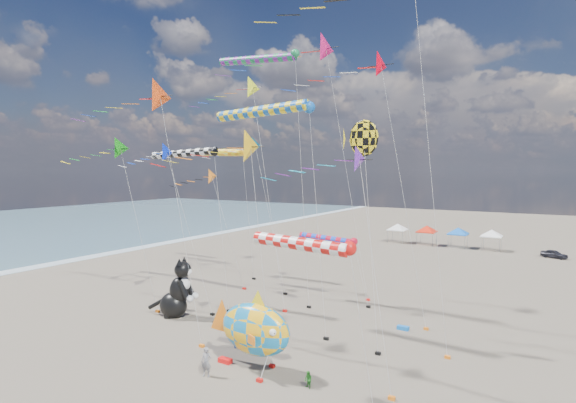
% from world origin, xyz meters
% --- Properties ---
extents(delta_kite_0, '(10.57, 2.13, 15.62)m').
position_xyz_m(delta_kite_0, '(-16.06, 11.28, 14.22)').
color(delta_kite_0, '#139714').
rests_on(delta_kite_0, ground).
extents(delta_kite_1, '(18.06, 3.06, 25.95)m').
position_xyz_m(delta_kite_1, '(-3.51, 24.27, 24.17)').
color(delta_kite_1, '#CB155F').
rests_on(delta_kite_1, ground).
extents(delta_kite_2, '(11.03, 2.26, 21.47)m').
position_xyz_m(delta_kite_2, '(-6.89, 17.20, 20.03)').
color(delta_kite_2, '#EAFF24').
rests_on(delta_kite_2, ground).
extents(delta_kite_3, '(10.90, 1.99, 16.20)m').
position_xyz_m(delta_kite_3, '(-10.70, 21.94, 14.86)').
color(delta_kite_3, '#13A0C6').
rests_on(delta_kite_3, ground).
extents(delta_kite_4, '(10.16, 1.93, 15.16)m').
position_xyz_m(delta_kite_4, '(-12.52, 13.13, 13.85)').
color(delta_kite_4, '#0A2AE0').
rests_on(delta_kite_4, ground).
extents(delta_kite_5, '(14.51, 2.87, 19.70)m').
position_xyz_m(delta_kite_5, '(-8.20, 7.35, 18.02)').
color(delta_kite_5, '#ED4812').
rests_on(delta_kite_5, ground).
extents(delta_kite_7, '(12.95, 2.35, 22.27)m').
position_xyz_m(delta_kite_7, '(4.19, 19.10, 20.78)').
color(delta_kite_7, '#EE0019').
rests_on(delta_kite_7, ground).
extents(delta_kite_8, '(9.25, 1.70, 14.10)m').
position_xyz_m(delta_kite_8, '(6.24, 7.16, 12.84)').
color(delta_kite_8, '#6927A9').
rests_on(delta_kite_8, ground).
extents(delta_kite_9, '(11.78, 2.44, 15.42)m').
position_xyz_m(delta_kite_9, '(-1.25, 7.18, 13.91)').
color(delta_kite_9, yellow).
rests_on(delta_kite_9, ground).
extents(delta_kite_10, '(8.77, 1.85, 12.87)m').
position_xyz_m(delta_kite_10, '(-14.02, 21.39, 11.59)').
color(delta_kite_10, orange).
rests_on(delta_kite_10, ground).
extents(windsock_0, '(10.09, 0.81, 23.42)m').
position_xyz_m(windsock_0, '(-6.76, 19.30, 22.92)').
color(windsock_0, '#177F46').
rests_on(windsock_0, ground).
extents(windsock_1, '(7.50, 0.75, 9.01)m').
position_xyz_m(windsock_1, '(6.21, 4.65, 8.58)').
color(windsock_1, red).
rests_on(windsock_1, ground).
extents(windsock_2, '(9.05, 0.70, 14.50)m').
position_xyz_m(windsock_2, '(-11.81, 14.60, 14.07)').
color(windsock_2, black).
rests_on(windsock_2, ground).
extents(windsock_3, '(7.24, 0.74, 6.37)m').
position_xyz_m(windsock_3, '(-0.73, 22.15, 5.96)').
color(windsock_3, red).
rests_on(windsock_3, ground).
extents(windsock_4, '(10.28, 0.90, 17.63)m').
position_xyz_m(windsock_4, '(-2.04, 13.15, 17.13)').
color(windsock_4, '#1256B6').
rests_on(windsock_4, ground).
extents(windsock_5, '(8.69, 0.87, 15.11)m').
position_xyz_m(windsock_5, '(-16.60, 25.47, 14.62)').
color(windsock_5, '#F5A814').
rests_on(windsock_5, ground).
extents(angelfish_kite, '(3.74, 3.02, 16.20)m').
position_xyz_m(angelfish_kite, '(5.33, 14.53, 14.76)').
color(angelfish_kite, yellow).
rests_on(angelfish_kite, ground).
extents(cat_inflatable, '(4.21, 2.90, 5.17)m').
position_xyz_m(cat_inflatable, '(-10.08, 11.22, 2.58)').
color(cat_inflatable, black).
rests_on(cat_inflatable, ground).
extents(fish_inflatable, '(6.57, 2.34, 5.22)m').
position_xyz_m(fish_inflatable, '(1.78, 6.14, 2.72)').
color(fish_inflatable, '#137BBB').
rests_on(fish_inflatable, ground).
extents(person_adult, '(0.74, 0.58, 1.80)m').
position_xyz_m(person_adult, '(-0.36, 4.07, 0.90)').
color(person_adult, slate).
rests_on(person_adult, ground).
extents(child_green, '(0.60, 0.55, 1.01)m').
position_xyz_m(child_green, '(5.70, 5.95, 0.50)').
color(child_green, '#226F1F').
rests_on(child_green, ground).
extents(child_blue, '(0.55, 0.72, 1.13)m').
position_xyz_m(child_blue, '(-1.56, 8.52, 0.57)').
color(child_blue, navy).
rests_on(child_blue, ground).
extents(kite_bag_0, '(0.90, 0.44, 0.30)m').
position_xyz_m(kite_bag_0, '(-0.60, 6.17, 0.15)').
color(kite_bag_0, red).
rests_on(kite_bag_0, ground).
extents(kite_bag_1, '(0.90, 0.44, 0.30)m').
position_xyz_m(kite_bag_1, '(7.57, 18.18, 0.15)').
color(kite_bag_1, blue).
rests_on(kite_bag_1, ground).
extents(tent_row, '(19.20, 4.20, 3.80)m').
position_xyz_m(tent_row, '(1.50, 60.00, 3.15)').
color(tent_row, white).
rests_on(tent_row, ground).
extents(parked_car, '(3.71, 2.53, 1.17)m').
position_xyz_m(parked_car, '(17.52, 58.00, 0.59)').
color(parked_car, '#26262D').
rests_on(parked_car, ground).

